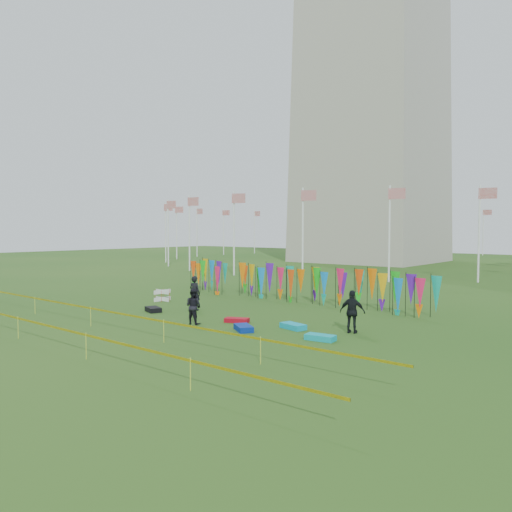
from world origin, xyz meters
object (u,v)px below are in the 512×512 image
Objects in this scene: box_kite at (162,295)px; person_left at (195,293)px; person_mid at (193,306)px; kite_bag_turquoise at (293,326)px; kite_bag_teal at (320,337)px; kite_bag_red at (237,320)px; person_right at (352,312)px; kite_bag_blue at (244,328)px; kite_bag_black at (153,309)px.

person_left reaches higher than box_kite.
person_mid reaches higher than kite_bag_turquoise.
kite_bag_red is at bearing 171.85° from kite_bag_teal.
person_mid is at bearing -172.19° from kite_bag_teal.
person_left is at bearing -14.49° from person_right.
kite_bag_turquoise is at bearing 4.27° from person_right.
box_kite reaches higher than kite_bag_teal.
kite_bag_turquoise is 2.96m from kite_bag_red.
kite_bag_blue is at bearing -39.70° from kite_bag_red.
person_right is 2.18m from kite_bag_teal.
person_mid reaches higher than kite_bag_red.
person_mid is 1.42× the size of kite_bag_blue.
person_right is (13.50, -0.97, 0.55)m from box_kite.
person_left is 9.48m from person_right.
kite_bag_turquoise is at bearing -9.37° from box_kite.
person_mid reaches higher than kite_bag_black.
person_left is at bearing 163.99° from kite_bag_red.
kite_bag_black is (-5.43, -0.59, 0.02)m from kite_bag_red.
person_right reaches higher than person_mid.
kite_bag_red is (-2.93, -0.43, -0.02)m from kite_bag_turquoise.
person_left is 6.21m from kite_bag_blue.
person_right is 10.99m from kite_bag_black.
person_right reaches higher than kite_bag_turquoise.
kite_bag_teal is (13.21, -2.98, -0.24)m from box_kite.
person_mid is at bearing 8.38° from person_right.
kite_bag_blue is at bearing -5.62° from kite_bag_black.
person_mid is 2.15m from kite_bag_red.
person_right is at bearing -4.11° from box_kite.
box_kite is 3.93m from kite_bag_black.
person_left is at bearing -14.99° from box_kite.
kite_bag_teal is at bearing 66.55° from person_right.
box_kite is 0.39× the size of person_right.
kite_bag_turquoise is at bearing 6.95° from kite_bag_black.
person_mid reaches higher than box_kite.
person_right is at bearing 81.69° from kite_bag_teal.
person_mid is 1.53× the size of kite_bag_black.
kite_bag_turquoise is (11.07, -1.83, -0.24)m from box_kite.
person_mid is 4.70m from kite_bag_turquoise.
person_mid reaches higher than kite_bag_teal.
person_mid is at bearing -29.22° from box_kite.
kite_bag_red is at bearing 157.46° from person_left.
kite_bag_blue is 3.58m from kite_bag_teal.
person_right reaches higher than kite_bag_black.
person_right is (9.48, 0.11, -0.03)m from person_left.
kite_bag_turquoise is at bearing 50.73° from kite_bag_blue.
kite_bag_teal is (5.07, -0.73, 0.01)m from kite_bag_red.
kite_bag_blue is at bearing 178.88° from person_mid.
person_right is 4.67m from kite_bag_blue.
kite_bag_turquoise is at bearing 167.39° from person_left.
box_kite is at bearing -19.24° from person_right.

